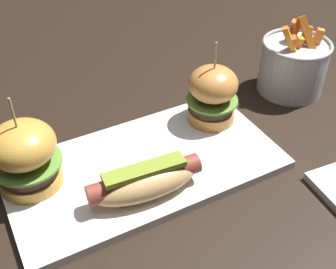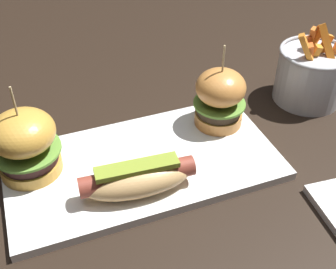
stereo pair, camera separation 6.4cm
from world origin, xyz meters
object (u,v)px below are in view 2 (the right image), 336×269
(slider_left, at_px, (25,143))
(platter_main, at_px, (143,164))
(slider_right, at_px, (220,97))
(fries_bucket, at_px, (311,74))
(hot_dog, at_px, (138,178))

(slider_left, bearing_deg, platter_main, -14.20)
(slider_right, distance_m, fries_bucket, 0.20)
(platter_main, height_order, fries_bucket, fries_bucket)
(slider_right, bearing_deg, fries_bucket, 7.33)
(slider_left, relative_size, slider_right, 1.01)
(hot_dog, bearing_deg, fries_bucket, 19.19)
(fries_bucket, bearing_deg, hot_dog, -160.81)
(slider_left, distance_m, fries_bucket, 0.51)
(platter_main, bearing_deg, slider_left, 165.80)
(hot_dog, height_order, slider_left, slider_left)
(platter_main, distance_m, slider_right, 0.17)
(hot_dog, relative_size, slider_right, 1.13)
(platter_main, height_order, hot_dog, hot_dog)
(fries_bucket, bearing_deg, slider_right, -172.67)
(platter_main, relative_size, slider_right, 2.85)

